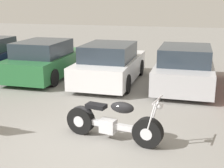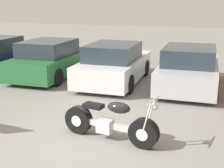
{
  "view_description": "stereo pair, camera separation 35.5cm",
  "coord_description": "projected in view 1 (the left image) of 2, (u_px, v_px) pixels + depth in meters",
  "views": [
    {
      "loc": [
        2.17,
        -5.64,
        2.96
      ],
      "look_at": [
        0.17,
        1.84,
        0.85
      ],
      "focal_mm": 50.0,
      "sensor_mm": 36.0,
      "label": 1
    },
    {
      "loc": [
        2.51,
        -5.54,
        2.96
      ],
      "look_at": [
        0.17,
        1.84,
        0.85
      ],
      "focal_mm": 50.0,
      "sensor_mm": 36.0,
      "label": 2
    }
  ],
  "objects": [
    {
      "name": "ground_plane",
      "position": [
        82.0,
        144.0,
        6.57
      ],
      "size": [
        60.0,
        60.0,
        0.0
      ],
      "primitive_type": "plane",
      "color": "gray"
    },
    {
      "name": "motorcycle",
      "position": [
        111.0,
        122.0,
        6.72
      ],
      "size": [
        2.22,
        0.84,
        1.07
      ],
      "color": "black",
      "rests_on": "ground_plane"
    },
    {
      "name": "parked_car_green",
      "position": [
        46.0,
        60.0,
        12.13
      ],
      "size": [
        1.95,
        4.17,
        1.44
      ],
      "color": "#286B38",
      "rests_on": "ground_plane"
    },
    {
      "name": "parked_car_silver",
      "position": [
        185.0,
        68.0,
        10.75
      ],
      "size": [
        1.95,
        4.17,
        1.44
      ],
      "color": "#BCBCC1",
      "rests_on": "ground_plane"
    },
    {
      "name": "parked_car_white",
      "position": [
        110.0,
        64.0,
        11.35
      ],
      "size": [
        1.95,
        4.17,
        1.44
      ],
      "color": "white",
      "rests_on": "ground_plane"
    }
  ]
}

